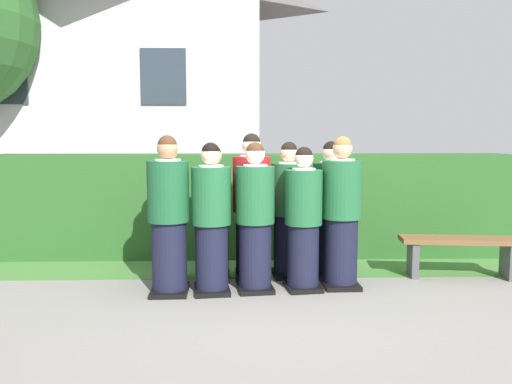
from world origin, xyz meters
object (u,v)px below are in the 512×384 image
object	(u,v)px
student_front_row_1	(211,222)
student_in_red_blazer	(252,209)
student_rear_row_1	(214,216)
student_rear_row_4	(330,212)
student_front_row_4	(341,216)
student_rear_row_3	(289,213)
student_front_row_0	(169,219)
wooden_bench	(461,248)
student_front_row_2	(255,220)
student_rear_row_0	(169,215)
student_front_row_3	(303,222)

from	to	relation	value
student_front_row_1	student_in_red_blazer	bearing A→B (deg)	53.26
student_rear_row_1	student_rear_row_4	size ratio (longest dim) A/B	0.97
student_front_row_1	student_front_row_4	size ratio (longest dim) A/B	0.96
student_front_row_4	student_rear_row_4	bearing A→B (deg)	95.08
student_rear_row_3	student_rear_row_4	distance (m)	0.50
student_front_row_0	student_front_row_1	bearing A→B (deg)	2.70
student_in_red_blazer	wooden_bench	xyz separation A→B (m)	(2.49, -0.09, -0.47)
student_front_row_2	student_rear_row_0	bearing A→B (deg)	158.26
student_front_row_1	student_rear_row_3	distance (m)	1.08
student_front_row_3	student_rear_row_1	bearing A→B (deg)	157.03
student_front_row_0	student_rear_row_0	xyz separation A→B (m)	(-0.07, 0.48, -0.04)
student_front_row_1	student_in_red_blazer	world-z (taller)	student_in_red_blazer
student_in_red_blazer	wooden_bench	size ratio (longest dim) A/B	1.19
student_front_row_3	wooden_bench	world-z (taller)	student_front_row_3
student_front_row_2	student_rear_row_3	size ratio (longest dim) A/B	1.00
student_front_row_2	student_rear_row_0	size ratio (longest dim) A/B	1.00
student_rear_row_0	student_rear_row_1	size ratio (longest dim) A/B	1.02
student_rear_row_0	student_rear_row_1	xyz separation A→B (m)	(0.51, 0.06, -0.02)
student_front_row_0	student_in_red_blazer	bearing A→B (deg)	34.48
student_front_row_0	student_rear_row_1	bearing A→B (deg)	50.38
student_rear_row_0	student_rear_row_3	xyz separation A→B (m)	(1.40, 0.16, 0.00)
student_front_row_2	student_rear_row_4	xyz separation A→B (m)	(0.92, 0.58, 0.00)
student_front_row_1	student_rear_row_3	xyz separation A→B (m)	(0.88, 0.62, 0.00)
student_front_row_3	student_rear_row_3	world-z (taller)	student_rear_row_3
student_rear_row_4	student_in_red_blazer	bearing A→B (deg)	-176.96
student_front_row_3	student_rear_row_4	xyz separation A→B (m)	(0.39, 0.55, 0.03)
student_rear_row_1	wooden_bench	distance (m)	2.96
student_rear_row_1	student_in_red_blazer	distance (m)	0.46
student_front_row_1	student_front_row_3	xyz separation A→B (m)	(0.99, 0.09, -0.02)
student_rear_row_4	student_front_row_0	bearing A→B (deg)	-160.17
student_front_row_4	student_rear_row_0	bearing A→B (deg)	171.70
student_front_row_4	student_rear_row_3	bearing A→B (deg)	140.67
student_front_row_0	student_rear_row_0	distance (m)	0.48
student_front_row_0	student_front_row_1	size ratio (longest dim) A/B	1.05
student_front_row_1	student_front_row_2	distance (m)	0.47
student_front_row_4	student_rear_row_4	xyz separation A→B (m)	(-0.04, 0.47, -0.03)
student_front_row_0	wooden_bench	bearing A→B (deg)	8.70
student_in_red_blazer	student_front_row_2	bearing A→B (deg)	-86.99
student_front_row_3	wooden_bench	bearing A→B (deg)	11.87
student_front_row_0	student_front_row_1	xyz separation A→B (m)	(0.45, 0.02, -0.04)
student_front_row_0	student_front_row_4	distance (m)	1.89
student_front_row_0	wooden_bench	xyz separation A→B (m)	(3.38, 0.52, -0.45)
student_rear_row_1	student_front_row_2	bearing A→B (deg)	-43.54
student_front_row_0	student_front_row_2	world-z (taller)	student_front_row_0
student_in_red_blazer	student_rear_row_4	world-z (taller)	student_in_red_blazer
student_rear_row_1	student_rear_row_4	xyz separation A→B (m)	(1.39, 0.13, 0.02)
student_front_row_3	student_front_row_4	bearing A→B (deg)	10.78
student_front_row_4	student_rear_row_0	world-z (taller)	student_front_row_4
student_front_row_1	student_front_row_2	world-z (taller)	student_front_row_2
student_front_row_3	student_rear_row_4	size ratio (longest dim) A/B	0.96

